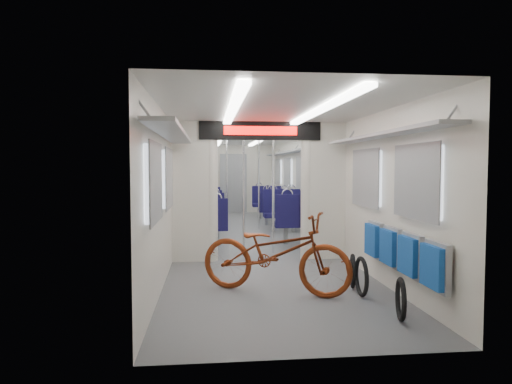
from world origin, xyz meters
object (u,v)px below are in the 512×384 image
(seat_bay_near_left, at_px, (205,216))
(seat_bay_far_left, at_px, (205,204))
(bicycle, at_px, (275,253))
(bike_hoop_a, at_px, (401,302))
(stanchion_near_right, at_px, (273,190))
(stanchion_near_left, at_px, (244,190))
(stanchion_far_left, at_px, (227,183))
(bike_hoop_c, at_px, (353,273))
(seat_bay_near_right, at_px, (290,212))
(seat_bay_far_right, at_px, (271,203))
(bike_hoop_b, at_px, (361,279))
(flip_bench, at_px, (400,251))
(stanchion_far_right, at_px, (259,183))

(seat_bay_near_left, height_order, seat_bay_far_left, seat_bay_near_left)
(bicycle, bearing_deg, bike_hoop_a, -109.99)
(bicycle, distance_m, stanchion_near_right, 2.70)
(seat_bay_near_left, xyz_separation_m, stanchion_near_left, (0.70, -1.57, 0.62))
(stanchion_far_left, bearing_deg, stanchion_near_left, -87.80)
(bike_hoop_c, xyz_separation_m, stanchion_near_right, (-0.68, 2.48, 0.95))
(seat_bay_near_right, xyz_separation_m, seat_bay_far_right, (0.00, 3.00, -0.02))
(bike_hoop_b, relative_size, seat_bay_near_left, 0.24)
(flip_bench, distance_m, seat_bay_far_left, 8.15)
(seat_bay_near_left, height_order, stanchion_near_right, stanchion_near_right)
(bike_hoop_b, relative_size, bike_hoop_c, 1.10)
(flip_bench, relative_size, stanchion_near_left, 0.91)
(stanchion_near_left, bearing_deg, stanchion_far_right, 79.12)
(seat_bay_near_left, bearing_deg, stanchion_near_right, -48.77)
(flip_bench, height_order, bike_hoop_c, flip_bench)
(bike_hoop_c, bearing_deg, seat_bay_far_right, 90.40)
(flip_bench, relative_size, seat_bay_far_right, 1.03)
(bike_hoop_b, xyz_separation_m, stanchion_far_left, (-1.35, 6.41, 0.93))
(stanchion_far_right, bearing_deg, stanchion_near_left, -100.88)
(bike_hoop_b, height_order, stanchion_far_right, stanchion_far_right)
(bicycle, xyz_separation_m, stanchion_far_right, (0.45, 5.80, 0.65))
(bike_hoop_c, distance_m, stanchion_far_right, 5.79)
(bike_hoop_a, height_order, seat_bay_far_left, seat_bay_far_left)
(seat_bay_far_left, distance_m, stanchion_near_left, 5.00)
(stanchion_near_right, distance_m, stanchion_far_left, 3.61)
(bicycle, relative_size, bike_hoop_b, 3.94)
(bike_hoop_a, distance_m, bike_hoop_b, 0.90)
(bicycle, bearing_deg, stanchion_near_left, 30.81)
(flip_bench, bearing_deg, seat_bay_near_left, 117.04)
(flip_bench, relative_size, seat_bay_far_left, 1.07)
(seat_bay_far_left, bearing_deg, bike_hoop_c, -75.13)
(bike_hoop_c, height_order, stanchion_far_left, stanchion_far_left)
(flip_bench, distance_m, bike_hoop_c, 0.79)
(bicycle, distance_m, seat_bay_far_left, 7.41)
(seat_bay_far_left, distance_m, stanchion_far_left, 1.47)
(bike_hoop_a, relative_size, seat_bay_near_right, 0.20)
(flip_bench, xyz_separation_m, bike_hoop_c, (-0.37, 0.59, -0.38))
(flip_bench, height_order, stanchion_far_left, stanchion_far_left)
(bike_hoop_a, xyz_separation_m, stanchion_near_left, (-1.31, 3.60, 0.95))
(stanchion_near_left, bearing_deg, bike_hoop_c, -62.19)
(flip_bench, bearing_deg, stanchion_far_left, 104.72)
(bike_hoop_a, bearing_deg, bicycle, 133.82)
(stanchion_far_left, height_order, stanchion_far_right, same)
(seat_bay_far_right, bearing_deg, seat_bay_far_left, -178.06)
(bicycle, height_order, bike_hoop_b, bicycle)
(bicycle, height_order, bike_hoop_c, bicycle)
(flip_bench, relative_size, stanchion_far_left, 0.91)
(bike_hoop_a, bearing_deg, stanchion_near_right, 101.48)
(seat_bay_near_right, distance_m, stanchion_far_left, 2.25)
(seat_bay_near_left, xyz_separation_m, stanchion_far_right, (1.34, 1.79, 0.62))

